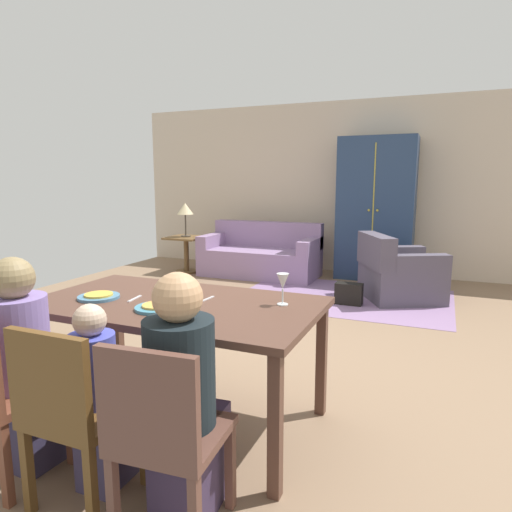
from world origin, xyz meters
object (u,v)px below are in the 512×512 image
at_px(handbag, 349,294).
at_px(side_table, 186,249).
at_px(armoire, 376,209).
at_px(plate_near_man, 99,297).
at_px(person_man, 27,370).
at_px(dining_chair_child, 72,408).
at_px(armchair, 397,274).
at_px(plate_near_child, 157,308).
at_px(dining_chair_woman, 163,431).
at_px(couch, 261,256).
at_px(wine_glass, 283,283).
at_px(person_woman, 185,406).
at_px(table_lamp, 185,210).
at_px(dining_table, 175,313).
at_px(person_child, 100,403).

bearing_deg(handbag, side_table, 162.22).
distance_m(armoire, side_table, 3.02).
bearing_deg(plate_near_man, person_man, -89.75).
bearing_deg(dining_chair_child, armchair, 77.58).
bearing_deg(dining_chair_child, plate_near_child, 90.03).
height_order(dining_chair_woman, couch, dining_chair_woman).
xyz_separation_m(person_man, couch, (-0.68, 4.86, -0.21)).
bearing_deg(dining_chair_woman, side_table, 120.60).
xyz_separation_m(wine_glass, side_table, (-2.97, 3.76, -0.52)).
distance_m(plate_near_man, person_woman, 1.12).
height_order(table_lamp, handbag, table_lamp).
bearing_deg(person_woman, dining_chair_child, -159.49).
distance_m(dining_chair_woman, armoire, 5.52).
xyz_separation_m(dining_table, wine_glass, (0.62, 0.18, 0.20)).
bearing_deg(wine_glass, dining_table, -163.74).
xyz_separation_m(plate_near_man, table_lamp, (-1.88, 4.06, 0.24)).
bearing_deg(person_child, wine_glass, 53.95).
bearing_deg(couch, wine_glass, -66.25).
relative_size(person_child, armchair, 0.80).
relative_size(person_woman, side_table, 1.91).
bearing_deg(dining_chair_child, armoire, 84.71).
bearing_deg(plate_near_child, wine_glass, 30.26).
bearing_deg(armoire, person_woman, -90.44).
height_order(dining_table, armoire, armoire).
xyz_separation_m(wine_glass, couch, (-1.77, 4.02, -0.59)).
relative_size(dining_chair_woman, table_lamp, 1.61).
bearing_deg(handbag, person_man, -104.03).
bearing_deg(armchair, armoire, 111.61).
bearing_deg(armoire, person_child, -95.46).
bearing_deg(armoire, plate_near_man, -101.60).
xyz_separation_m(person_man, dining_chair_child, (0.47, -0.18, -0.02)).
distance_m(dining_chair_child, handbag, 3.92).
distance_m(plate_near_child, side_table, 4.76).
height_order(dining_chair_woman, side_table, dining_chair_woman).
bearing_deg(dining_chair_child, side_table, 116.17).
xyz_separation_m(dining_chair_child, dining_chair_woman, (0.48, 0.00, 0.00)).
bearing_deg(person_child, dining_chair_woman, -19.58).
xyz_separation_m(dining_table, couch, (-1.15, 4.20, -0.39)).
xyz_separation_m(dining_table, person_woman, (0.47, -0.66, -0.18)).
relative_size(plate_near_man, person_woman, 0.23).
relative_size(plate_near_child, wine_glass, 1.34).
distance_m(plate_near_man, plate_near_child, 0.48).
relative_size(armchair, handbag, 3.61).
height_order(wine_glass, dining_chair_woman, wine_glass).
height_order(dining_chair_child, handbag, dining_chair_child).
bearing_deg(table_lamp, plate_near_man, -65.19).
relative_size(plate_near_man, person_child, 0.27).
height_order(wine_glass, dining_chair_child, wine_glass).
bearing_deg(plate_near_man, person_child, -49.31).
relative_size(plate_near_child, armoire, 0.12).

